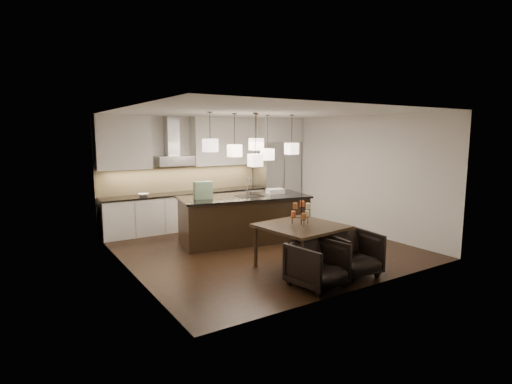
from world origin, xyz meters
TOP-DOWN VIEW (x-y plane):
  - floor at (0.00, 0.00)m, footprint 5.50×5.50m
  - ceiling at (0.00, 0.00)m, footprint 5.50×5.50m
  - wall_back at (0.00, 2.76)m, footprint 5.50×0.02m
  - wall_front at (0.00, -2.76)m, footprint 5.50×0.02m
  - wall_left at (-2.76, 0.00)m, footprint 0.02×5.50m
  - wall_right at (2.76, 0.00)m, footprint 0.02×5.50m
  - refrigerator at (2.10, 2.38)m, footprint 1.20×0.72m
  - fridge_panel at (2.10, 2.38)m, footprint 1.26×0.72m
  - lower_cabinets at (-0.62, 2.43)m, footprint 4.21×0.62m
  - countertop at (-0.62, 2.43)m, footprint 4.21×0.66m
  - backsplash at (-0.62, 2.73)m, footprint 4.21×0.02m
  - upper_cab_left at (-2.10, 2.57)m, footprint 1.25×0.35m
  - upper_cab_right at (0.55, 2.57)m, footprint 1.85×0.35m
  - hood_canopy at (-0.93, 2.48)m, footprint 0.90×0.52m
  - hood_chimney at (-0.93, 2.59)m, footprint 0.30×0.28m
  - fruit_bowl at (-1.74, 2.38)m, footprint 0.33×0.33m
  - island_body at (-0.04, 0.63)m, footprint 2.89×1.58m
  - island_top at (-0.04, 0.63)m, footprint 2.99×1.68m
  - faucet at (0.09, 0.72)m, footprint 0.16×0.28m
  - tote_bag at (-0.96, 0.78)m, footprint 0.40×0.26m
  - food_container at (0.77, 0.58)m, footprint 0.41×0.33m
  - dining_table at (-0.14, -1.49)m, footprint 1.44×1.44m
  - candelabra at (-0.14, -1.49)m, footprint 0.41×0.41m
  - candle_a at (0.01, -1.47)m, footprint 0.09×0.09m
  - candle_b at (-0.22, -1.37)m, footprint 0.09×0.09m
  - candle_c at (-0.19, -1.62)m, footprint 0.09×0.09m
  - candle_d at (-0.03, -1.38)m, footprint 0.09×0.09m
  - candle_e at (-0.27, -1.48)m, footprint 0.09×0.09m
  - candle_f at (-0.10, -1.62)m, footprint 0.09×0.09m
  - armchair_left at (-0.47, -2.31)m, footprint 0.87×0.89m
  - armchair_right at (0.38, -2.22)m, footprint 0.86×0.88m
  - pendant_a at (-0.97, 0.37)m, footprint 0.24×0.24m
  - pendant_b at (-0.26, 0.65)m, footprint 0.24×0.24m
  - pendant_c at (0.20, 0.51)m, footprint 0.24×0.24m
  - pendant_d at (0.66, 0.75)m, footprint 0.24×0.24m
  - pendant_e at (1.12, 0.44)m, footprint 0.24×0.24m
  - pendant_f at (-0.03, 0.18)m, footprint 0.24×0.24m

SIDE VIEW (x-z plane):
  - floor at x=0.00m, z-range -0.02..0.00m
  - armchair_left at x=-0.47m, z-range 0.00..0.71m
  - armchair_right at x=0.38m, z-range 0.00..0.74m
  - dining_table at x=-0.14m, z-range 0.00..0.78m
  - lower_cabinets at x=-0.62m, z-range 0.00..0.88m
  - island_body at x=-0.04m, z-range 0.00..0.96m
  - countertop at x=-0.62m, z-range 0.88..0.92m
  - fruit_bowl at x=-1.74m, z-range 0.92..0.98m
  - candle_a at x=0.01m, z-range 0.91..1.02m
  - candle_b at x=-0.22m, z-range 0.91..1.02m
  - candle_c at x=-0.19m, z-range 0.91..1.02m
  - island_top at x=-0.04m, z-range 0.96..1.01m
  - candelabra at x=-0.14m, z-range 0.78..1.24m
  - food_container at x=0.77m, z-range 1.01..1.12m
  - refrigerator at x=2.10m, z-range 0.00..2.15m
  - candle_d at x=-0.03m, z-range 1.08..1.19m
  - candle_e at x=-0.27m, z-range 1.08..1.19m
  - candle_f at x=-0.10m, z-range 1.08..1.19m
  - tote_bag at x=-0.96m, z-range 1.01..1.38m
  - faucet at x=0.09m, z-range 1.01..1.42m
  - backsplash at x=-0.62m, z-range 0.92..1.55m
  - wall_back at x=0.00m, z-range 0.00..2.80m
  - wall_front at x=0.00m, z-range 0.00..2.80m
  - wall_left at x=-2.76m, z-range 0.00..2.80m
  - wall_right at x=2.76m, z-range 0.00..2.80m
  - hood_canopy at x=-0.93m, z-range 1.60..1.84m
  - pendant_f at x=-0.03m, z-range 1.69..1.95m
  - pendant_d at x=0.66m, z-range 1.77..2.03m
  - pendant_b at x=-0.26m, z-range 1.88..2.14m
  - pendant_e at x=1.12m, z-range 1.91..2.17m
  - pendant_a at x=-0.97m, z-range 2.01..2.27m
  - pendant_c at x=0.20m, z-range 2.02..2.28m
  - upper_cab_left at x=-2.10m, z-range 1.55..2.80m
  - upper_cab_right at x=0.55m, z-range 1.55..2.80m
  - hood_chimney at x=-0.93m, z-range 1.84..2.80m
  - fridge_panel at x=2.10m, z-range 2.15..2.80m
  - ceiling at x=0.00m, z-range 2.80..2.82m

